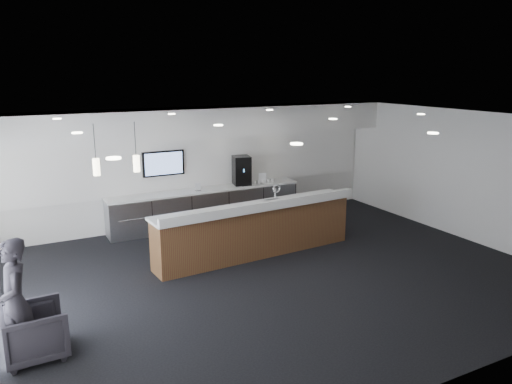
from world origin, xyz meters
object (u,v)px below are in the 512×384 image
armchair (35,332)px  lounge_guest (15,303)px  coffee_machine (241,170)px  service_counter (256,229)px

armchair → lounge_guest: (-0.20, -0.05, 0.51)m
coffee_machine → lounge_guest: bearing=-128.3°
service_counter → coffee_machine: coffee_machine is taller
lounge_guest → service_counter: bearing=110.7°
coffee_machine → armchair: size_ratio=0.92×
service_counter → lounge_guest: size_ratio=2.63×
service_counter → coffee_machine: (0.90, 2.55, 0.75)m
coffee_machine → service_counter: bearing=-97.6°
coffee_machine → armchair: bearing=-127.6°
coffee_machine → lounge_guest: lounge_guest is taller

